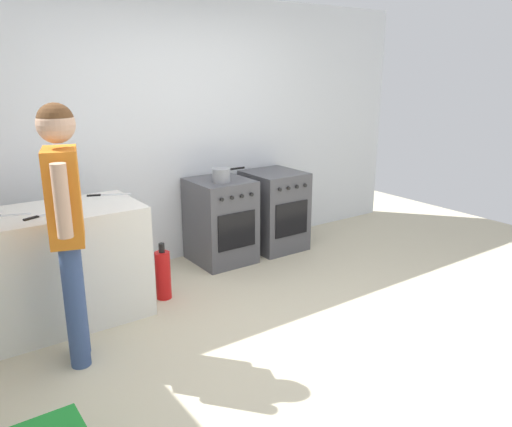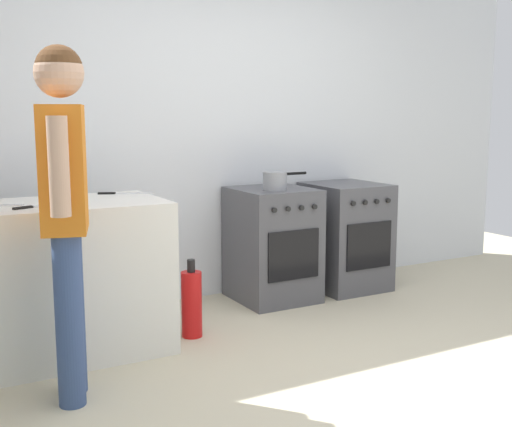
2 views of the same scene
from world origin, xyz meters
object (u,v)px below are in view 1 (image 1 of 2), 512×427
Objects in this scene: knife_bread at (107,195)px; fire_extinguisher at (163,275)px; oven_left at (221,221)px; knife_chef at (5,216)px; oven_right at (274,210)px; person at (65,212)px; pot at (222,175)px; knife_utility at (39,216)px.

knife_bread is 0.82m from fire_extinguisher.
oven_left is 2.08m from knife_chef.
oven_left is 1.70× the size of fire_extinguisher.
person reaches higher than oven_right.
knife_chef is 1.32m from fire_extinguisher.
pot is at bearing -172.49° from oven_right.
oven_left is 3.48× the size of knife_utility.
oven_left and oven_right have the same top height.
knife_chef is 0.82m from knife_bread.
knife_chef is at bearing -172.47° from pot.
fire_extinguisher is (0.87, 0.54, -0.82)m from person.
knife_bread is (-1.88, -0.17, 0.48)m from oven_right.
knife_utility is 0.14× the size of person.
knife_bread is at bearing 136.60° from fire_extinguisher.
person is at bearing -68.99° from knife_chef.
fire_extinguisher is (0.32, -0.31, -0.69)m from knife_bread.
knife_bread is 0.20× the size of person.
pot is at bearing -109.82° from oven_left.
person reaches higher than knife_utility.
oven_left is at bearing 70.18° from pot.
pot is at bearing 3.84° from knife_bread.
oven_right is 0.87m from pot.
oven_left is 2.38× the size of pot.
person is (0.25, -0.66, 0.14)m from knife_chef.
oven_right is 2.38× the size of pot.
oven_left is 0.49× the size of person.
knife_bread is (0.80, 0.18, -0.00)m from knife_chef.
pot is 1.16m from fire_extinguisher.
person reaches higher than fire_extinguisher.
oven_right is 1.70× the size of fire_extinguisher.
oven_right is at bearing 22.72° from person.
person is (0.06, -0.50, 0.14)m from knife_utility.
fire_extinguisher is at bearing 2.17° from knife_utility.
knife_bread reaches higher than oven_right.
knife_utility is at bearing -166.70° from pot.
person is at bearing -149.76° from oven_left.
oven_left is 1.30m from knife_bread.
knife_bread and knife_utility have the same top height.
knife_chef is at bearing 111.01° from person.
oven_right is at bearing -0.00° from oven_left.
knife_utility reaches higher than oven_left.
oven_right is 2.59m from knife_utility.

